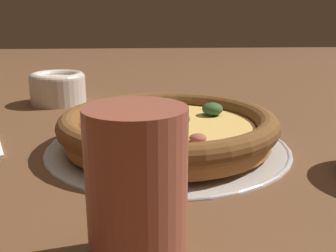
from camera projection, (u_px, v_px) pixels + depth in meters
The scene contains 5 objects.
ground_plane at pixel (168, 147), 0.52m from camera, with size 3.00×3.00×0.00m, color brown.
pizza_tray at pixel (168, 144), 0.52m from camera, with size 0.32×0.32×0.01m.
pizza at pixel (168, 127), 0.51m from camera, with size 0.28×0.28×0.04m.
bowl_far at pixel (58, 87), 0.76m from camera, with size 0.11×0.11×0.06m.
drinking_cup at pixel (137, 189), 0.26m from camera, with size 0.07×0.07×0.11m.
Camera 1 is at (0.03, 0.49, 0.17)m, focal length 42.00 mm.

